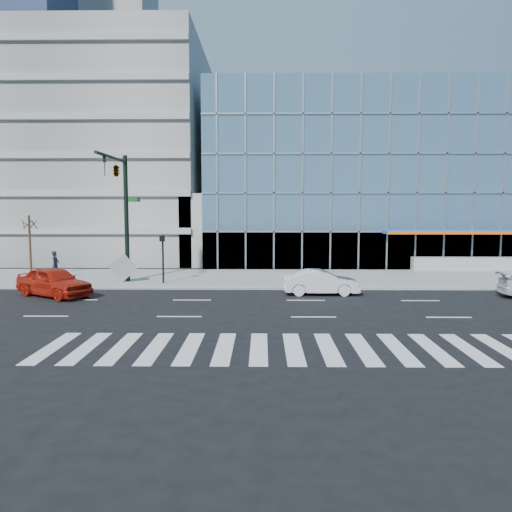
# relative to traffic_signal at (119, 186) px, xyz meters

# --- Properties ---
(ground) EXTENTS (160.00, 160.00, 0.00)m
(ground) POSITION_rel_traffic_signal_xyz_m (11.00, -4.57, -6.16)
(ground) COLOR black
(ground) RESTS_ON ground
(sidewalk) EXTENTS (120.00, 8.00, 0.15)m
(sidewalk) POSITION_rel_traffic_signal_xyz_m (11.00, 3.43, -6.09)
(sidewalk) COLOR gray
(sidewalk) RESTS_ON ground
(theatre_building) EXTENTS (42.00, 26.00, 15.00)m
(theatre_building) POSITION_rel_traffic_signal_xyz_m (25.00, 21.43, 1.34)
(theatre_building) COLOR #6691AA
(theatre_building) RESTS_ON ground
(parking_garage) EXTENTS (24.00, 24.00, 20.00)m
(parking_garage) POSITION_rel_traffic_signal_xyz_m (-9.00, 21.43, 3.84)
(parking_garage) COLOR gray
(parking_garage) RESTS_ON ground
(ramp_block) EXTENTS (6.00, 8.00, 6.00)m
(ramp_block) POSITION_rel_traffic_signal_xyz_m (5.00, 13.43, -3.16)
(ramp_block) COLOR gray
(ramp_block) RESTS_ON ground
(tower_far_west) EXTENTS (16.00, 16.00, 76.00)m
(tower_far_west) POSITION_rel_traffic_signal_xyz_m (-31.00, 53.43, 31.84)
(tower_far_west) COLOR #47567B
(tower_far_west) RESTS_ON ground
(tower_backdrop) EXTENTS (14.00, 14.00, 48.00)m
(tower_backdrop) POSITION_rel_traffic_signal_xyz_m (-19.00, 65.43, 17.84)
(tower_backdrop) COLOR gray
(tower_backdrop) RESTS_ON ground
(traffic_signal) EXTENTS (1.14, 5.74, 8.00)m
(traffic_signal) POSITION_rel_traffic_signal_xyz_m (0.00, 0.00, 0.00)
(traffic_signal) COLOR black
(traffic_signal) RESTS_ON sidewalk
(ped_signal_post) EXTENTS (0.30, 0.33, 3.00)m
(ped_signal_post) POSITION_rel_traffic_signal_xyz_m (2.50, 0.37, -4.02)
(ped_signal_post) COLOR black
(ped_signal_post) RESTS_ON sidewalk
(street_tree_near) EXTENTS (1.10, 1.10, 4.23)m
(street_tree_near) POSITION_rel_traffic_signal_xyz_m (-7.00, 2.93, -2.39)
(street_tree_near) COLOR #332319
(street_tree_near) RESTS_ON sidewalk
(white_sedan) EXTENTS (4.23, 1.50, 1.39)m
(white_sedan) POSITION_rel_traffic_signal_xyz_m (11.99, -2.77, -5.47)
(white_sedan) COLOR silver
(white_sedan) RESTS_ON ground
(red_sedan) EXTENTS (5.08, 4.16, 1.63)m
(red_sedan) POSITION_rel_traffic_signal_xyz_m (-2.71, -3.57, -5.35)
(red_sedan) COLOR #B11C0D
(red_sedan) RESTS_ON ground
(pedestrian) EXTENTS (0.45, 0.67, 1.80)m
(pedestrian) POSITION_rel_traffic_signal_xyz_m (-5.21, 2.64, -5.11)
(pedestrian) COLOR black
(pedestrian) RESTS_ON sidewalk
(tilted_panel) EXTENTS (1.83, 0.10, 1.83)m
(tilted_panel) POSITION_rel_traffic_signal_xyz_m (-0.09, 0.72, -5.10)
(tilted_panel) COLOR #999999
(tilted_panel) RESTS_ON sidewalk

